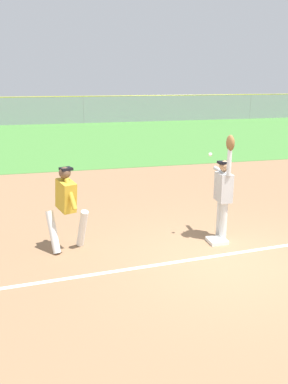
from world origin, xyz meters
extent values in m
plane|color=#936D4C|center=(0.00, 0.00, 0.00)|extent=(78.20, 78.20, 0.00)
cube|color=#478438|center=(0.00, 16.66, 0.01)|extent=(55.99, 16.42, 0.01)
cube|color=white|center=(-3.82, -0.09, 0.00)|extent=(11.98, 0.97, 0.01)
cube|color=white|center=(0.18, 0.81, 0.04)|extent=(0.38, 0.38, 0.08)
cylinder|color=silver|center=(0.37, 1.12, 0.42)|extent=(0.16, 0.16, 0.85)
cylinder|color=silver|center=(0.35, 0.92, 0.42)|extent=(0.16, 0.16, 0.85)
cube|color=#B7B7B7|center=(0.36, 1.02, 1.15)|extent=(0.28, 0.45, 0.60)
sphere|color=tan|center=(0.36, 1.02, 1.60)|extent=(0.24, 0.24, 0.23)
cube|color=black|center=(0.33, 1.02, 1.68)|extent=(0.23, 0.21, 0.05)
cylinder|color=#B7B7B7|center=(0.35, 0.80, 1.76)|extent=(0.09, 0.09, 0.62)
cylinder|color=#B7B7B7|center=(0.37, 1.24, 1.45)|extent=(0.12, 0.62, 0.09)
ellipsoid|color=brown|center=(0.35, 0.80, 2.12)|extent=(0.16, 0.29, 0.32)
cylinder|color=white|center=(-2.61, 1.23, 0.42)|extent=(0.29, 0.46, 0.85)
cylinder|color=white|center=(-3.19, 1.18, 0.42)|extent=(0.29, 0.46, 0.85)
cube|color=gold|center=(-2.90, 1.21, 1.15)|extent=(0.43, 0.58, 0.66)
sphere|color=brown|center=(-2.90, 1.21, 1.60)|extent=(0.30, 0.30, 0.23)
cube|color=black|center=(-2.87, 1.22, 1.68)|extent=(0.28, 0.26, 0.05)
cylinder|color=gold|center=(-2.98, 1.41, 1.23)|extent=(0.23, 0.41, 0.58)
cylinder|color=gold|center=(-2.82, 1.00, 1.23)|extent=(0.23, 0.41, 0.58)
sphere|color=white|center=(0.05, 1.09, 1.85)|extent=(0.07, 0.07, 0.07)
cube|color=#93999E|center=(0.00, 24.87, 0.99)|extent=(55.99, 0.06, 1.98)
cylinder|color=yellow|center=(0.00, 24.87, 2.01)|extent=(55.99, 0.06, 0.06)
cylinder|color=gray|center=(0.00, 24.87, 0.99)|extent=(0.08, 0.08, 1.98)
cylinder|color=gray|center=(14.00, 24.87, 0.99)|extent=(0.08, 0.08, 1.98)
cube|color=white|center=(-4.82, 28.83, 0.57)|extent=(4.49, 2.13, 0.55)
cube|color=#2D333D|center=(-4.82, 28.83, 1.05)|extent=(2.29, 1.86, 0.40)
cylinder|color=black|center=(-3.32, 29.70, 0.30)|extent=(0.61, 0.25, 0.60)
cylinder|color=black|center=(-3.42, 27.81, 0.30)|extent=(0.61, 0.25, 0.60)
cylinder|color=black|center=(-6.22, 29.86, 0.30)|extent=(0.61, 0.25, 0.60)
cylinder|color=black|center=(-6.31, 27.96, 0.30)|extent=(0.61, 0.25, 0.60)
cube|color=#B7B7BC|center=(0.31, 29.01, 0.57)|extent=(4.44, 2.01, 0.55)
cube|color=#2D333D|center=(0.31, 29.01, 1.05)|extent=(2.24, 1.80, 0.40)
cylinder|color=black|center=(1.74, 30.00, 0.30)|extent=(0.61, 0.23, 0.60)
cylinder|color=black|center=(1.79, 28.10, 0.30)|extent=(0.61, 0.23, 0.60)
cylinder|color=black|center=(-1.16, 29.93, 0.30)|extent=(0.61, 0.23, 0.60)
cylinder|color=black|center=(-1.11, 28.03, 0.30)|extent=(0.61, 0.23, 0.60)
cube|color=black|center=(5.72, 29.08, 0.57)|extent=(4.42, 1.96, 0.55)
cube|color=#2D333D|center=(5.72, 29.08, 1.05)|extent=(2.22, 1.78, 0.40)
cylinder|color=black|center=(7.18, 30.02, 0.30)|extent=(0.60, 0.23, 0.60)
cylinder|color=black|center=(7.15, 28.12, 0.30)|extent=(0.60, 0.23, 0.60)
cylinder|color=black|center=(4.28, 30.05, 0.30)|extent=(0.60, 0.23, 0.60)
cylinder|color=black|center=(4.25, 28.15, 0.30)|extent=(0.60, 0.23, 0.60)
camera|label=1|loc=(-3.30, -6.51, 3.37)|focal=37.81mm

